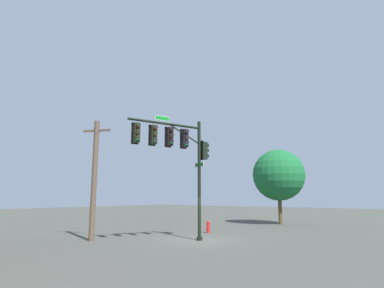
{
  "coord_description": "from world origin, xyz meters",
  "views": [
    {
      "loc": [
        15.34,
        11.56,
        2.57
      ],
      "look_at": [
        0.55,
        -0.13,
        5.74
      ],
      "focal_mm": 29.26,
      "sensor_mm": 36.0,
      "label": 1
    }
  ],
  "objects": [
    {
      "name": "signal_pole_assembly",
      "position": [
        1.5,
        -0.5,
        5.42
      ],
      "size": [
        5.14,
        2.11,
        7.23
      ],
      "color": "black",
      "rests_on": "ground_plane"
    },
    {
      "name": "fire_hydrant",
      "position": [
        -3.53,
        -1.87,
        0.41
      ],
      "size": [
        0.33,
        0.24,
        0.83
      ],
      "color": "red",
      "rests_on": "ground_plane"
    },
    {
      "name": "ground_plane",
      "position": [
        0.0,
        0.0,
        0.0
      ],
      "size": [
        120.0,
        120.0,
        0.0
      ],
      "primitive_type": "plane",
      "color": "#45463F"
    },
    {
      "name": "tree_near",
      "position": [
        -13.31,
        -0.52,
        4.59
      ],
      "size": [
        4.87,
        4.87,
        7.04
      ],
      "color": "#4F4222",
      "rests_on": "ground_plane"
    },
    {
      "name": "utility_pole",
      "position": [
        4.12,
        -4.85,
        3.71
      ],
      "size": [
        0.9,
        1.67,
        7.21
      ],
      "color": "brown",
      "rests_on": "ground_plane"
    }
  ]
}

